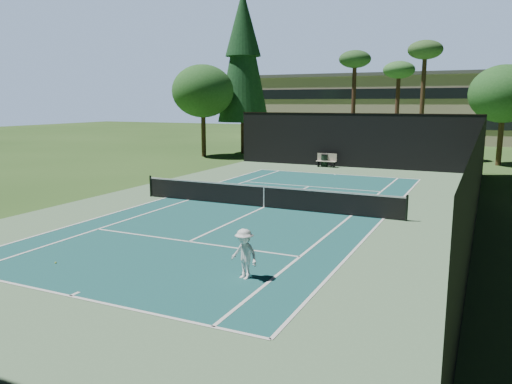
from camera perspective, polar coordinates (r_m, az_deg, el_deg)
ground at (r=23.12m, az=0.90°, el=-1.79°), size 160.00×160.00×0.00m
apron_slab at (r=23.12m, az=0.90°, el=-1.78°), size 18.00×32.00×0.01m
court_surface at (r=23.12m, az=0.90°, el=-1.76°), size 10.97×23.77×0.01m
court_lines at (r=23.12m, az=0.90°, el=-1.74°), size 11.07×23.87×0.01m
tennis_net at (r=23.01m, az=0.91°, el=-0.43°), size 12.90×0.10×1.10m
fence at (r=22.85m, az=0.98°, el=3.17°), size 18.04×32.05×4.03m
player at (r=13.79m, az=-1.35°, el=-7.10°), size 1.03×0.78×1.41m
tennis_ball_a at (r=16.37m, az=-21.92°, el=-7.52°), size 0.06×0.06×0.06m
tennis_ball_b at (r=26.40m, az=2.99°, el=-0.22°), size 0.06×0.06×0.06m
tennis_ball_c at (r=26.20m, az=8.23°, el=-0.38°), size 0.07×0.07×0.07m
tennis_ball_d at (r=29.64m, az=-8.22°, el=0.83°), size 0.06×0.06×0.06m
park_bench at (r=37.90m, az=8.08°, el=3.66°), size 1.50×0.45×1.02m
trash_bin at (r=38.08m, az=7.84°, el=3.59°), size 0.56×0.56×0.95m
pine_tree at (r=47.88m, az=-1.49°, el=15.90°), size 4.80×4.80×15.00m
palm_a at (r=46.16m, az=11.23°, el=14.23°), size 2.80×2.80×9.32m
palm_b at (r=47.35m, az=16.01°, el=12.92°), size 2.80×2.80×8.42m
palm_c at (r=44.12m, az=18.75°, el=14.63°), size 2.80×2.80×9.77m
decid_tree_a at (r=42.65m, az=26.49°, el=9.99°), size 5.12×5.12×7.62m
decid_tree_c at (r=45.10m, az=-6.10°, el=11.38°), size 5.44×5.44×8.09m
campus_building at (r=67.26m, az=17.38°, el=9.25°), size 40.50×12.50×8.30m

